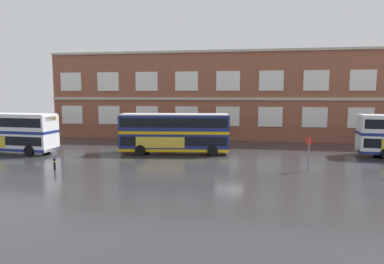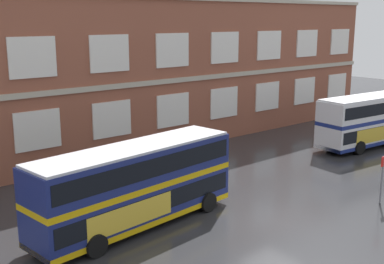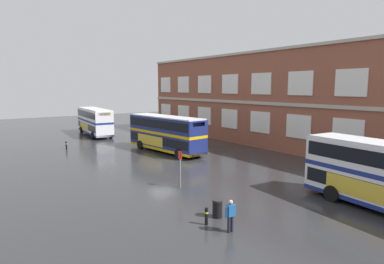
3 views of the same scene
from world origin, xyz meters
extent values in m
plane|color=#2B2B2D|center=(0.00, 2.00, 0.00)|extent=(120.00, 120.00, 0.00)
cube|color=brown|center=(1.78, 18.00, 5.66)|extent=(53.79, 8.00, 11.33)
cube|color=#B2A893|center=(1.78, 13.92, 5.44)|extent=(53.79, 0.16, 0.36)
cube|color=silver|center=(-6.29, 13.94, 3.17)|extent=(3.01, 0.12, 2.49)
cube|color=silver|center=(-0.91, 13.94, 3.17)|extent=(3.01, 0.12, 2.49)
cube|color=silver|center=(4.47, 13.94, 3.17)|extent=(3.01, 0.12, 2.49)
cube|color=silver|center=(9.85, 13.94, 3.17)|extent=(3.01, 0.12, 2.49)
cube|color=silver|center=(15.22, 13.94, 3.17)|extent=(3.01, 0.12, 2.49)
cube|color=silver|center=(20.60, 13.94, 3.17)|extent=(3.01, 0.12, 2.49)
cube|color=silver|center=(25.98, 13.94, 3.17)|extent=(3.01, 0.12, 2.49)
cube|color=silver|center=(-6.29, 13.94, 7.70)|extent=(3.01, 0.12, 2.49)
cube|color=silver|center=(-0.91, 13.94, 7.70)|extent=(3.01, 0.12, 2.49)
cube|color=silver|center=(4.47, 13.94, 7.70)|extent=(3.01, 0.12, 2.49)
cube|color=silver|center=(9.85, 13.94, 7.70)|extent=(3.01, 0.12, 2.49)
cube|color=silver|center=(15.22, 13.94, 7.70)|extent=(3.01, 0.12, 2.49)
cube|color=silver|center=(20.60, 13.94, 7.70)|extent=(3.01, 0.12, 2.49)
cube|color=silver|center=(25.98, 13.94, 7.70)|extent=(3.01, 0.12, 2.49)
cube|color=navy|center=(-5.76, 3.77, 1.23)|extent=(11.21, 3.72, 1.75)
cube|color=black|center=(-5.76, 3.77, 1.44)|extent=(10.78, 3.71, 0.90)
cube|color=gold|center=(-5.76, 3.77, 2.25)|extent=(11.21, 3.72, 0.30)
cube|color=navy|center=(-5.76, 3.77, 3.17)|extent=(11.21, 3.72, 1.55)
cube|color=black|center=(-5.76, 3.77, 3.25)|extent=(10.78, 3.71, 0.90)
cube|color=gold|center=(-5.76, 3.77, 0.49)|extent=(11.21, 3.74, 0.28)
cube|color=silver|center=(-5.76, 3.77, 4.01)|extent=(10.98, 3.59, 0.12)
cube|color=gold|center=(-6.94, 2.35, 1.31)|extent=(4.82, 0.55, 1.10)
cube|color=yellow|center=(-0.33, 4.36, 3.60)|extent=(0.24, 1.65, 0.40)
cylinder|color=black|center=(-1.80, 2.92, 0.52)|extent=(1.07, 0.43, 1.04)
cylinder|color=black|center=(-2.07, 5.45, 0.52)|extent=(1.07, 0.43, 1.04)
cylinder|color=black|center=(-8.91, 2.15, 0.52)|extent=(1.07, 0.43, 1.04)
cylinder|color=black|center=(-9.18, 4.68, 0.52)|extent=(1.07, 0.43, 1.04)
cube|color=silver|center=(17.84, 4.93, 1.23)|extent=(11.19, 3.55, 1.75)
cube|color=black|center=(17.84, 4.93, 1.44)|extent=(10.75, 3.55, 0.90)
cube|color=navy|center=(17.84, 4.93, 2.25)|extent=(11.19, 3.55, 0.30)
cube|color=silver|center=(17.84, 4.93, 3.17)|extent=(11.19, 3.55, 1.55)
cube|color=black|center=(17.84, 4.93, 3.25)|extent=(10.75, 3.55, 0.90)
cube|color=navy|center=(17.84, 4.93, 0.49)|extent=(11.19, 3.57, 0.28)
cube|color=silver|center=(17.84, 4.93, 4.01)|extent=(10.96, 3.43, 0.12)
cube|color=gold|center=(16.41, 3.77, 1.31)|extent=(4.82, 0.47, 1.10)
cylinder|color=black|center=(14.44, 3.96, 0.52)|extent=(1.06, 0.41, 1.04)
cylinder|color=black|center=(14.67, 6.50, 0.52)|extent=(1.06, 0.41, 1.04)
cylinder|color=slate|center=(6.32, -2.33, 1.35)|extent=(0.10, 0.10, 2.70)
cube|color=red|center=(6.32, -2.35, 2.42)|extent=(0.44, 0.04, 0.56)
camera|label=1|loc=(1.29, -29.55, 6.13)|focal=31.46mm
camera|label=2|loc=(-18.32, -15.41, 10.00)|focal=46.27mm
camera|label=3|loc=(25.49, -15.10, 7.30)|focal=30.38mm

